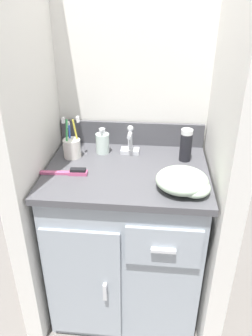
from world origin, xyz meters
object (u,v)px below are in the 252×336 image
at_px(hairbrush, 71,172).
at_px(hand_towel, 185,182).
at_px(shaving_cream_can, 186,145).
at_px(toothbrush_cup, 72,147).
at_px(soap_dispenser, 103,143).

xyz_separation_m(hairbrush, hand_towel, (0.48, -0.08, 0.03)).
bearing_deg(hairbrush, shaving_cream_can, 17.72).
relative_size(shaving_cream_can, hand_towel, 0.71).
height_order(toothbrush_cup, soap_dispenser, toothbrush_cup).
xyz_separation_m(shaving_cream_can, hairbrush, (-0.50, -0.19, -0.07)).
relative_size(soap_dispenser, hand_towel, 0.61).
height_order(shaving_cream_can, hairbrush, shaving_cream_can).
xyz_separation_m(soap_dispenser, hairbrush, (-0.10, -0.23, -0.04)).
bearing_deg(hand_towel, soap_dispenser, 140.49).
bearing_deg(toothbrush_cup, hand_towel, -25.89).
bearing_deg(toothbrush_cup, hairbrush, -78.91).
bearing_deg(hairbrush, hand_towel, -12.42).
relative_size(hairbrush, hand_towel, 0.97).
height_order(soap_dispenser, hand_towel, soap_dispenser).
xyz_separation_m(soap_dispenser, shaving_cream_can, (0.40, -0.04, 0.02)).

